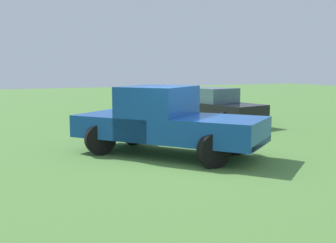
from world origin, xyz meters
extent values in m
plane|color=#54843D|center=(0.00, 0.00, 0.00)|extent=(80.00, 80.00, 0.00)
cylinder|color=black|center=(1.64, -0.17, 0.41)|extent=(0.83, 0.22, 0.83)
cylinder|color=black|center=(0.33, -1.17, 0.41)|extent=(0.83, 0.22, 0.83)
cylinder|color=black|center=(-0.33, 2.40, 0.41)|extent=(0.83, 0.22, 0.83)
cylinder|color=black|center=(-1.64, 1.40, 0.41)|extent=(0.83, 0.22, 0.83)
cube|color=#144799|center=(0.92, -0.59, 0.75)|extent=(2.77, 2.79, 0.64)
cube|color=#144799|center=(-0.18, 0.86, 1.13)|extent=(2.53, 2.47, 1.40)
cube|color=slate|center=(-0.18, 0.86, 1.57)|extent=(2.26, 2.18, 0.48)
cube|color=#144799|center=(-0.80, 1.66, 0.73)|extent=(3.02, 3.11, 0.60)
cube|color=silver|center=(1.50, -1.34, 0.49)|extent=(1.56, 1.23, 0.16)
cylinder|color=black|center=(5.48, 4.12, 0.35)|extent=(0.71, 0.20, 0.71)
cylinder|color=black|center=(4.02, 3.83, 0.35)|extent=(0.71, 0.20, 0.71)
cylinder|color=black|center=(4.90, 7.00, 0.35)|extent=(0.71, 0.20, 0.71)
cylinder|color=black|center=(3.44, 6.71, 0.35)|extent=(0.71, 0.20, 0.71)
cube|color=black|center=(4.46, 5.42, 0.56)|extent=(2.59, 4.71, 0.68)
cube|color=slate|center=(4.41, 5.63, 1.20)|extent=(1.89, 2.23, 0.60)
cone|color=orange|center=(-1.29, 4.58, 0.28)|extent=(0.32, 0.32, 0.55)
camera|label=1|loc=(-4.66, -9.06, 2.30)|focal=43.47mm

